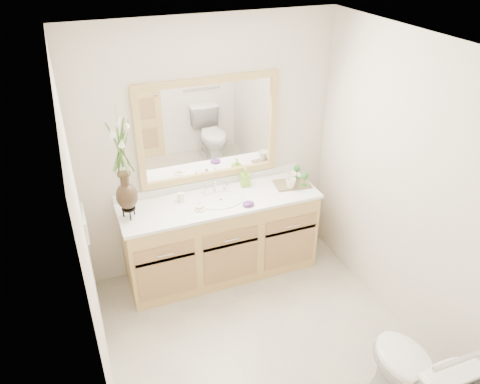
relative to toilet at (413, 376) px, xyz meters
name	(u,v)px	position (x,y,z in m)	size (l,w,h in m)	color
floor	(262,344)	(-0.70, 0.92, -0.37)	(2.60, 2.60, 0.00)	#B9B09E
ceiling	(273,49)	(-0.70, 0.92, 2.03)	(2.40, 2.60, 0.02)	white
wall_back	(209,150)	(-0.70, 2.22, 0.83)	(2.40, 0.02, 2.40)	beige
wall_front	(378,367)	(-0.70, -0.38, 0.83)	(2.40, 0.02, 2.40)	beige
wall_left	(89,263)	(-1.90, 0.92, 0.83)	(0.02, 2.60, 2.40)	beige
wall_right	(407,192)	(0.50, 0.92, 0.83)	(0.02, 2.60, 2.40)	beige
vanity	(221,238)	(-0.70, 1.93, 0.03)	(1.80, 0.55, 0.80)	#D8B469
counter	(220,201)	(-0.70, 1.93, 0.45)	(1.84, 0.57, 0.03)	white
sink	(221,205)	(-0.70, 1.92, 0.41)	(0.38, 0.34, 0.23)	white
mirror	(209,130)	(-0.70, 2.20, 1.04)	(1.32, 0.04, 0.97)	white
switch_plate	(86,227)	(-1.89, 1.68, 0.61)	(0.02, 0.12, 0.12)	white
grab_bar	(473,355)	(0.00, -0.35, 0.58)	(0.03, 0.03, 0.55)	silver
toilet	(413,376)	(0.00, 0.00, 0.00)	(0.42, 0.75, 0.74)	white
flower_vase	(121,154)	(-1.52, 1.94, 1.06)	(0.21, 0.21, 0.88)	black
tumbler	(181,197)	(-1.04, 2.03, 0.50)	(0.06, 0.06, 0.08)	white
soap_dish	(200,208)	(-0.92, 1.84, 0.47)	(0.11, 0.11, 0.03)	white
soap_bottle	(245,178)	(-0.39, 2.09, 0.55)	(0.08, 0.08, 0.17)	#7FC32E
purple_dish	(248,204)	(-0.50, 1.74, 0.48)	(0.11, 0.09, 0.04)	#532570
tray	(292,184)	(0.04, 1.94, 0.47)	(0.33, 0.22, 0.02)	brown
mug_left	(291,183)	(-0.02, 1.87, 0.53)	(0.10, 0.09, 0.10)	white
mug_right	(291,177)	(0.04, 1.97, 0.53)	(0.10, 0.10, 0.10)	white
goblet_front	(304,177)	(0.12, 1.86, 0.57)	(0.06, 0.06, 0.14)	#297B2A
goblet_back	(297,169)	(0.12, 2.02, 0.57)	(0.06, 0.06, 0.14)	#297B2A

